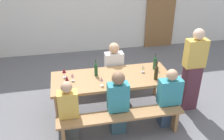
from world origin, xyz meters
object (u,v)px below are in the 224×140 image
(wine_bottle_1, at_px, (156,73))
(wine_glass_1, at_px, (64,71))
(wine_glass_2, at_px, (143,67))
(wine_glass_4, at_px, (67,79))
(seated_guest_far_0, at_px, (114,70))
(seated_guest_near_0, at_px, (69,112))
(wine_bottle_0, at_px, (96,70))
(wine_glass_0, at_px, (72,76))
(seated_guest_near_1, at_px, (118,104))
(standing_host, at_px, (193,72))
(tasting_table, at_px, (112,80))
(wooden_door, at_px, (161,13))
(wine_glass_3, at_px, (102,79))
(bench_near, at_px, (121,119))
(wine_bottle_2, at_px, (155,63))
(seated_guest_near_2, at_px, (169,99))
(bench_far, at_px, (105,77))

(wine_bottle_1, bearing_deg, wine_glass_1, 165.80)
(wine_glass_2, xyz_separation_m, wine_glass_4, (-1.44, -0.17, 0.01))
(wine_bottle_1, height_order, wine_glass_4, wine_bottle_1)
(seated_guest_far_0, bearing_deg, wine_glass_1, -68.09)
(wine_glass_4, distance_m, seated_guest_near_0, 0.61)
(wine_bottle_0, height_order, wine_glass_0, wine_bottle_0)
(wine_glass_4, distance_m, seated_guest_near_1, 0.99)
(wine_bottle_0, xyz_separation_m, wine_glass_0, (-0.44, -0.11, -0.01))
(wine_glass_2, bearing_deg, standing_host, -16.89)
(seated_guest_near_0, distance_m, seated_guest_near_1, 0.82)
(tasting_table, relative_size, wine_glass_2, 14.96)
(wine_bottle_0, height_order, wine_bottle_1, wine_bottle_1)
(wooden_door, xyz_separation_m, wine_glass_0, (-2.86, -3.03, -0.20))
(wine_glass_3, relative_size, seated_guest_near_0, 0.16)
(seated_guest_far_0, bearing_deg, wine_bottle_0, -43.52)
(seated_guest_far_0, height_order, standing_host, standing_host)
(wooden_door, distance_m, wine_bottle_1, 3.56)
(wine_glass_2, bearing_deg, bench_near, -126.97)
(wooden_door, distance_m, standing_host, 3.31)
(wooden_door, xyz_separation_m, wine_glass_2, (-1.52, -2.97, -0.20))
(wine_bottle_1, bearing_deg, tasting_table, 163.10)
(seated_guest_near_1, distance_m, standing_host, 1.60)
(bench_near, distance_m, wine_glass_4, 1.16)
(wooden_door, relative_size, wine_bottle_2, 6.63)
(bench_near, xyz_separation_m, seated_guest_near_2, (0.90, 0.15, 0.17))
(wine_glass_4, xyz_separation_m, seated_guest_near_0, (-0.02, -0.50, -0.35))
(wine_glass_4, bearing_deg, seated_guest_near_2, -16.06)
(seated_guest_near_0, bearing_deg, wooden_door, -39.30)
(wine_bottle_2, relative_size, seated_guest_near_1, 0.27)
(bench_far, height_order, standing_host, standing_host)
(wine_bottle_1, xyz_separation_m, seated_guest_far_0, (-0.60, 0.82, -0.31))
(bench_far, distance_m, seated_guest_far_0, 0.31)
(seated_guest_near_2, height_order, standing_host, standing_host)
(wooden_door, relative_size, bench_far, 0.99)
(wine_glass_4, xyz_separation_m, seated_guest_far_0, (0.99, 0.69, -0.30))
(wooden_door, xyz_separation_m, wine_glass_1, (-3.00, -2.87, -0.17))
(wine_glass_3, xyz_separation_m, seated_guest_far_0, (0.40, 0.85, -0.30))
(wine_glass_1, height_order, seated_guest_near_0, seated_guest_near_0)
(bench_near, distance_m, seated_guest_near_2, 0.93)
(wine_bottle_0, relative_size, wine_glass_1, 1.88)
(standing_host, bearing_deg, seated_guest_far_0, -30.28)
(wine_bottle_1, distance_m, seated_guest_far_0, 1.07)
(wooden_door, height_order, wine_glass_3, wooden_door)
(wine_glass_4, bearing_deg, wine_bottle_0, 22.22)
(wine_bottle_2, bearing_deg, tasting_table, -169.72)
(wine_glass_4, distance_m, standing_host, 2.34)
(tasting_table, relative_size, seated_guest_near_0, 2.05)
(seated_guest_near_1, distance_m, seated_guest_near_2, 0.92)
(wine_bottle_2, relative_size, seated_guest_near_0, 0.29)
(wine_bottle_2, xyz_separation_m, wine_glass_0, (-1.62, -0.14, -0.02))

